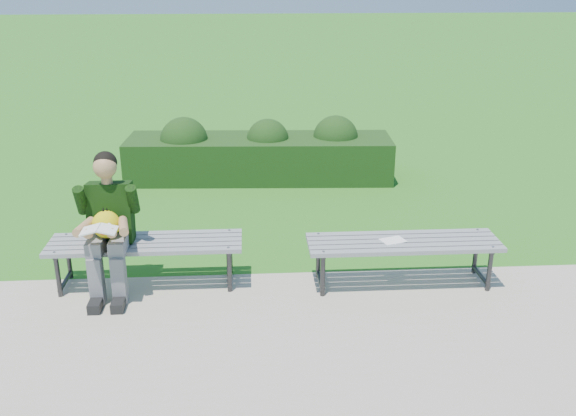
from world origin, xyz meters
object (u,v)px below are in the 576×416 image
object	(u,v)px
hedge	(259,153)
bench_right	(403,246)
seated_boy	(108,221)
paper_sheet	(393,240)
bench_left	(146,246)

from	to	relation	value
hedge	bench_right	size ratio (longest dim) A/B	2.11
hedge	seated_boy	size ratio (longest dim) A/B	2.89
seated_boy	paper_sheet	size ratio (longest dim) A/B	5.05
bench_right	paper_sheet	bearing A→B (deg)	180.00
seated_boy	bench_right	bearing A→B (deg)	-0.99
bench_left	paper_sheet	world-z (taller)	bench_left
bench_left	bench_right	bearing A→B (deg)	-3.39
hedge	paper_sheet	bearing A→B (deg)	-71.32
bench_right	bench_left	bearing A→B (deg)	176.61
bench_right	paper_sheet	xyz separation A→B (m)	(-0.10, 0.00, 0.06)
bench_left	bench_right	xyz separation A→B (m)	(2.42, -0.14, 0.00)
hedge	seated_boy	xyz separation A→B (m)	(-1.44, -3.43, 0.34)
seated_boy	paper_sheet	world-z (taller)	seated_boy
hedge	bench_right	distance (m)	3.70
bench_left	paper_sheet	bearing A→B (deg)	-3.53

